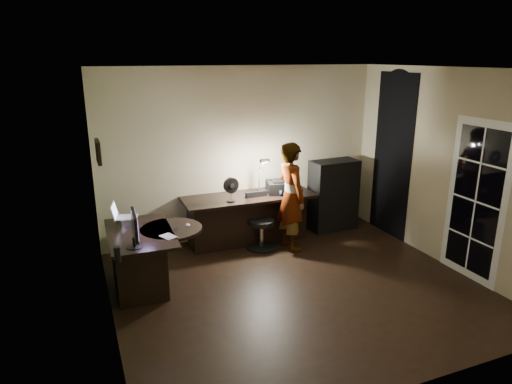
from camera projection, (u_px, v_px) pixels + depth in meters
name	position (u px, v px, depth m)	size (l,w,h in m)	color
floor	(298.00, 288.00, 5.81)	(4.50, 4.00, 0.01)	black
ceiling	(304.00, 68.00, 5.03)	(4.50, 4.00, 0.01)	silver
wall_back	(242.00, 154.00, 7.20)	(4.50, 0.01, 2.70)	tan
wall_front	(417.00, 250.00, 3.64)	(4.50, 0.01, 2.70)	tan
wall_left	(103.00, 209.00, 4.61)	(0.01, 4.00, 2.70)	tan
wall_right	(447.00, 169.00, 6.24)	(0.01, 4.00, 2.70)	tan
green_wall_overlay	(104.00, 209.00, 4.61)	(0.00, 4.00, 2.70)	#4A632B
arched_doorway	(392.00, 156.00, 7.27)	(0.01, 0.90, 2.60)	black
french_door	(476.00, 201.00, 5.83)	(0.02, 0.92, 2.10)	white
framed_picture	(98.00, 152.00, 4.88)	(0.04, 0.30, 0.25)	black
desk_left	(142.00, 259.00, 5.76)	(0.78, 1.27, 0.73)	black
desk_right	(249.00, 219.00, 7.13)	(2.04, 0.71, 0.76)	black
cabinet	(333.00, 195.00, 7.65)	(0.79, 0.39, 1.18)	black
laptop_stand	(127.00, 221.00, 5.94)	(0.22, 0.19, 0.09)	silver
laptop	(126.00, 210.00, 5.89)	(0.30, 0.29, 0.21)	silver
monitor	(134.00, 235.00, 5.18)	(0.09, 0.46, 0.31)	black
mouse	(188.00, 225.00, 5.88)	(0.05, 0.08, 0.03)	silver
phone	(175.00, 230.00, 5.75)	(0.06, 0.13, 0.01)	black
pen	(171.00, 239.00, 5.45)	(0.01, 0.14, 0.01)	black
speaker	(117.00, 255.00, 4.82)	(0.07, 0.07, 0.18)	black
notepad	(168.00, 237.00, 5.53)	(0.14, 0.20, 0.01)	silver
desk_fan	(231.00, 189.00, 6.69)	(0.24, 0.13, 0.36)	black
headphones	(285.00, 192.00, 7.04)	(0.21, 0.09, 0.10)	navy
printer	(281.00, 186.00, 7.15)	(0.44, 0.35, 0.20)	black
desk_lamp	(259.00, 174.00, 7.03)	(0.15, 0.28, 0.62)	black
office_chair	(261.00, 222.00, 6.90)	(0.48, 0.48, 0.85)	black
person	(291.00, 197.00, 6.78)	(0.59, 0.39, 1.65)	#D8A88C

